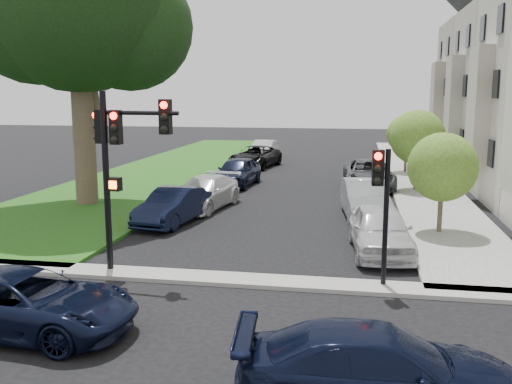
% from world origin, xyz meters
% --- Properties ---
extents(ground, '(140.00, 140.00, 0.00)m').
position_xyz_m(ground, '(0.00, 0.00, 0.00)').
color(ground, black).
rests_on(ground, ground).
extents(grass_strip, '(8.00, 44.00, 0.12)m').
position_xyz_m(grass_strip, '(-9.00, 24.00, 0.06)').
color(grass_strip, '#315F1D').
rests_on(grass_strip, ground).
extents(sidewalk_right, '(3.50, 44.00, 0.12)m').
position_xyz_m(sidewalk_right, '(6.75, 24.00, 0.06)').
color(sidewalk_right, gray).
rests_on(sidewalk_right, ground).
extents(sidewalk_cross, '(60.00, 1.00, 0.12)m').
position_xyz_m(sidewalk_cross, '(0.00, 2.00, 0.06)').
color(sidewalk_cross, gray).
rests_on(sidewalk_cross, ground).
extents(house_d, '(7.70, 7.55, 15.97)m').
position_xyz_m(house_d, '(12.45, 30.50, 6.93)').
color(house_d, tan).
rests_on(house_d, ground).
extents(small_tree_a, '(2.50, 2.50, 3.75)m').
position_xyz_m(small_tree_a, '(6.20, 8.49, 2.49)').
color(small_tree_a, '#3A2E21').
rests_on(small_tree_a, ground).
extents(small_tree_b, '(2.85, 2.85, 4.28)m').
position_xyz_m(small_tree_b, '(6.20, 17.87, 2.85)').
color(small_tree_b, '#3A2E21').
rests_on(small_tree_b, ground).
extents(small_tree_c, '(2.51, 2.51, 3.77)m').
position_xyz_m(small_tree_c, '(6.20, 24.72, 2.50)').
color(small_tree_c, '#3A2E21').
rests_on(small_tree_c, ground).
extents(traffic_signal_main, '(2.54, 0.66, 5.20)m').
position_xyz_m(traffic_signal_main, '(-3.39, 2.23, 3.59)').
color(traffic_signal_main, black).
rests_on(traffic_signal_main, ground).
extents(traffic_signal_secondary, '(0.48, 0.38, 3.73)m').
position_xyz_m(traffic_signal_secondary, '(3.83, 2.19, 2.60)').
color(traffic_signal_secondary, black).
rests_on(traffic_signal_secondary, ground).
extents(car_cross_near, '(5.00, 2.51, 1.36)m').
position_xyz_m(car_cross_near, '(-3.80, -2.07, 0.68)').
color(car_cross_near, black).
rests_on(car_cross_near, ground).
extents(car_cross_far, '(4.94, 2.42, 1.38)m').
position_xyz_m(car_cross_far, '(3.65, -3.83, 0.69)').
color(car_cross_far, black).
rests_on(car_cross_far, ground).
extents(car_parked_0, '(2.24, 4.70, 1.55)m').
position_xyz_m(car_parked_0, '(3.98, 5.62, 0.78)').
color(car_parked_0, silver).
rests_on(car_parked_0, ground).
extents(car_parked_1, '(2.24, 4.93, 1.57)m').
position_xyz_m(car_parked_1, '(3.52, 10.95, 0.78)').
color(car_parked_1, '#999BA0').
rests_on(car_parked_1, ground).
extents(car_parked_2, '(2.92, 5.71, 1.54)m').
position_xyz_m(car_parked_2, '(3.79, 18.48, 0.77)').
color(car_parked_2, '#3F4247').
rests_on(car_parked_2, ground).
extents(car_parked_5, '(2.16, 4.48, 1.42)m').
position_xyz_m(car_parked_5, '(-3.95, 8.44, 0.71)').
color(car_parked_5, black).
rests_on(car_parked_5, ground).
extents(car_parked_6, '(2.76, 5.18, 1.43)m').
position_xyz_m(car_parked_6, '(-3.55, 11.62, 0.71)').
color(car_parked_6, silver).
rests_on(car_parked_6, ground).
extents(car_parked_7, '(2.25, 4.80, 1.59)m').
position_xyz_m(car_parked_7, '(-3.41, 18.02, 0.79)').
color(car_parked_7, black).
rests_on(car_parked_7, ground).
extents(car_parked_8, '(3.34, 5.67, 1.48)m').
position_xyz_m(car_parked_8, '(-3.83, 25.97, 0.74)').
color(car_parked_8, black).
rests_on(car_parked_8, ground).
extents(car_parked_9, '(1.84, 4.55, 1.47)m').
position_xyz_m(car_parked_9, '(-3.99, 30.63, 0.73)').
color(car_parked_9, silver).
rests_on(car_parked_9, ground).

